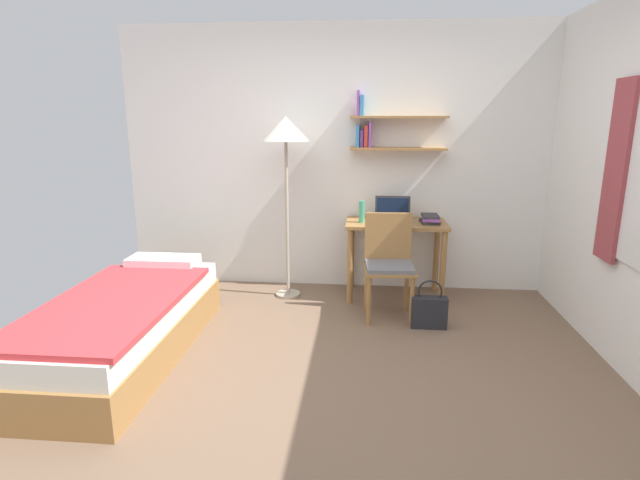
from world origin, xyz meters
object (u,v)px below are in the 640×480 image
(standing_lamp, at_px, (286,138))
(laptop, at_px, (393,215))
(desk_chair, at_px, (389,261))
(water_bottle, at_px, (362,212))
(bed, at_px, (124,325))
(book_stack, at_px, (430,219))
(handbag, at_px, (429,311))
(desk, at_px, (396,238))

(standing_lamp, distance_m, laptop, 1.25)
(desk_chair, relative_size, water_bottle, 4.37)
(laptop, bearing_deg, standing_lamp, -172.56)
(bed, distance_m, water_bottle, 2.29)
(water_bottle, bearing_deg, desk_chair, -60.25)
(desk_chair, relative_size, standing_lamp, 0.52)
(book_stack, bearing_deg, standing_lamp, -178.55)
(desk_chair, distance_m, book_stack, 0.66)
(bed, xyz_separation_m, desk_chair, (1.96, 0.97, 0.26))
(laptop, relative_size, water_bottle, 1.66)
(book_stack, bearing_deg, laptop, 164.27)
(standing_lamp, height_order, laptop, standing_lamp)
(water_bottle, relative_size, handbag, 0.50)
(standing_lamp, height_order, water_bottle, standing_lamp)
(desk, xyz_separation_m, handbag, (0.25, -0.73, -0.45))
(standing_lamp, bearing_deg, desk, 4.04)
(desk_chair, distance_m, handbag, 0.55)
(standing_lamp, xyz_separation_m, water_bottle, (0.71, 0.02, -0.68))
(standing_lamp, distance_m, handbag, 2.01)
(desk, height_order, water_bottle, water_bottle)
(bed, relative_size, desk, 2.11)
(standing_lamp, bearing_deg, book_stack, 1.45)
(bed, distance_m, standing_lamp, 2.14)
(water_bottle, bearing_deg, book_stack, 1.30)
(water_bottle, xyz_separation_m, book_stack, (0.64, 0.01, -0.06))
(standing_lamp, relative_size, handbag, 4.14)
(book_stack, relative_size, handbag, 0.57)
(laptop, bearing_deg, handbag, -70.01)
(desk, distance_m, book_stack, 0.37)
(bed, bearing_deg, handbag, 17.48)
(laptop, bearing_deg, water_bottle, -159.31)
(desk_chair, xyz_separation_m, water_bottle, (-0.25, 0.43, 0.35))
(desk_chair, bearing_deg, standing_lamp, 156.68)
(bed, bearing_deg, laptop, 36.98)
(bed, xyz_separation_m, book_stack, (2.35, 1.41, 0.55))
(desk_chair, xyz_separation_m, laptop, (0.05, 0.55, 0.31))
(desk, xyz_separation_m, standing_lamp, (-1.04, -0.07, 0.94))
(desk_chair, relative_size, laptop, 2.63)
(laptop, bearing_deg, bed, -143.02)
(desk_chair, xyz_separation_m, book_stack, (0.40, 0.45, 0.29))
(book_stack, bearing_deg, bed, -149.00)
(laptop, height_order, handbag, laptop)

